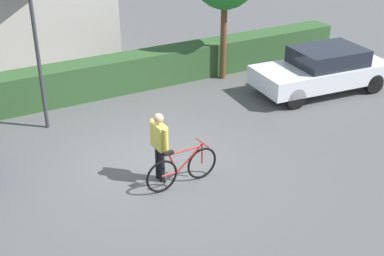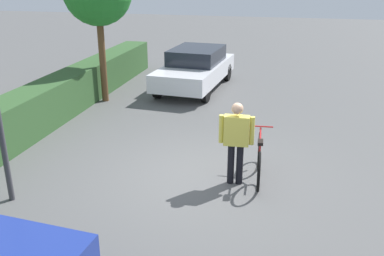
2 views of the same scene
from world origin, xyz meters
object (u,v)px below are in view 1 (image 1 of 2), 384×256
at_px(bicycle, 182,168).
at_px(street_lamp, 34,27).
at_px(parked_car_far, 323,69).
at_px(person_rider, 159,142).

distance_m(bicycle, street_lamp, 5.21).
bearing_deg(bicycle, street_lamp, 113.65).
bearing_deg(parked_car_far, street_lamp, 169.10).
height_order(bicycle, street_lamp, street_lamp).
relative_size(bicycle, street_lamp, 0.42).
relative_size(bicycle, person_rider, 1.10).
relative_size(parked_car_far, street_lamp, 1.02).
distance_m(parked_car_far, street_lamp, 8.56).
xyz_separation_m(parked_car_far, person_rider, (-6.63, -2.26, 0.23)).
relative_size(person_rider, street_lamp, 0.38).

